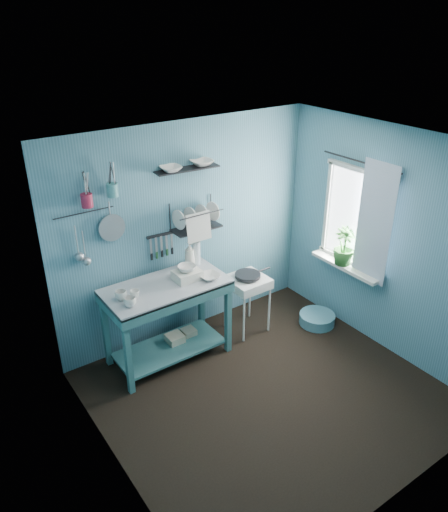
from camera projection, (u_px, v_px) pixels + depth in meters
floor at (268, 393)px, 5.07m from camera, size 3.20×3.20×0.00m
ceiling at (280, 150)px, 3.95m from camera, size 3.20×3.20×0.00m
wall_back at (187, 232)px, 5.61m from camera, size 3.20×0.00×3.20m
wall_front at (415, 377)px, 3.41m from camera, size 3.20×0.00×3.20m
wall_left at (108, 349)px, 3.69m from camera, size 0.00×3.00×3.00m
wall_right at (388, 244)px, 5.33m from camera, size 0.00×3.00×3.00m
work_counter at (168, 322)px, 5.40m from camera, size 1.41×0.90×0.93m
mug_left at (130, 302)px, 4.80m from camera, size 0.12×0.12×0.10m
mug_mid at (135, 294)px, 4.93m from camera, size 0.14×0.14×0.09m
mug_right at (121, 295)px, 4.91m from camera, size 0.17×0.17×0.10m
wash_tub at (187, 275)px, 5.28m from camera, size 0.28×0.22×0.10m
tub_bowl at (187, 268)px, 5.25m from camera, size 0.20×0.19×0.06m
soap_bottle at (190, 255)px, 5.48m from camera, size 0.12×0.12×0.30m
water_bottle at (196, 253)px, 5.56m from camera, size 0.09×0.09×0.28m
counter_bowl at (210, 276)px, 5.30m from camera, size 0.22×0.22×0.05m
hotplate_stand at (247, 304)px, 5.94m from camera, size 0.50×0.50×0.70m
frying_pan at (248, 275)px, 5.77m from camera, size 0.30×0.30×0.03m
knife_strip at (160, 235)px, 5.37m from camera, size 0.32×0.04×0.03m
dish_rack at (196, 215)px, 5.43m from camera, size 0.58×0.31×0.32m
upper_shelf at (187, 169)px, 5.17m from camera, size 0.71×0.24×0.01m
shelf_bowl_left at (171, 173)px, 5.08m from camera, size 0.23×0.23×0.05m
shelf_bowl_right at (202, 163)px, 5.26m from camera, size 0.24×0.24×0.06m
utensil_cup_magenta at (87, 200)px, 4.68m from camera, size 0.11×0.11×0.13m
utensil_cup_teal at (112, 190)px, 4.80m from camera, size 0.11×0.11×0.13m
colander at (112, 228)px, 4.98m from camera, size 0.28×0.03×0.28m
ladle_outer at (77, 240)px, 4.82m from camera, size 0.01×0.01×0.30m
ladle_inner at (84, 245)px, 4.88m from camera, size 0.01×0.01×0.30m
hook_rail at (84, 213)px, 4.77m from camera, size 0.60×0.01×0.01m
window_glass at (356, 218)px, 5.59m from camera, size 0.00×1.10×1.10m
windowsill at (345, 266)px, 5.81m from camera, size 0.16×0.95×0.04m
curtain at (374, 224)px, 5.31m from camera, size 0.00×1.35×1.35m
curtain_rod at (361, 162)px, 5.27m from camera, size 0.02×1.05×0.02m
potted_plant at (344, 246)px, 5.73m from camera, size 0.33×0.33×0.45m
storage_tin_large at (175, 343)px, 5.64m from camera, size 0.18×0.18×0.22m
storage_tin_small at (189, 337)px, 5.77m from camera, size 0.15×0.15×0.20m
floor_basin at (317, 319)px, 6.16m from camera, size 0.44×0.44×0.13m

